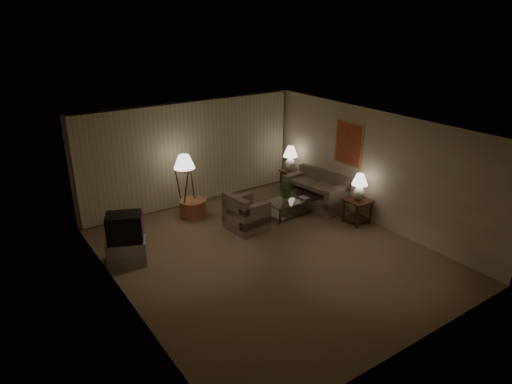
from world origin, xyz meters
TOP-DOWN VIEW (x-y plane):
  - ground at (0.00, 0.00)m, footprint 7.00×7.00m
  - room_shell at (0.02, 1.51)m, footprint 6.04×7.02m
  - sofa at (2.50, 1.40)m, footprint 1.80×1.19m
  - armchair at (0.29, 1.28)m, footprint 0.97×0.93m
  - side_table_near at (2.65, 0.05)m, footprint 0.55×0.55m
  - side_table_far at (2.65, 2.65)m, footprint 0.49×0.41m
  - table_lamp_near at (2.65, 0.05)m, footprint 0.38×0.38m
  - table_lamp_far at (2.65, 2.65)m, footprint 0.40×0.40m
  - coffee_table at (1.62, 1.30)m, footprint 1.23×0.67m
  - tv_cabinet at (-2.55, 1.34)m, footprint 1.13×1.05m
  - crt_tv at (-2.55, 1.34)m, footprint 1.03×0.98m
  - floor_lamp at (-0.54, 2.73)m, footprint 0.51×0.51m
  - ottoman at (-0.42, 2.62)m, footprint 0.74×0.74m
  - vase at (1.47, 1.30)m, footprint 0.18×0.18m
  - flowers at (1.47, 1.30)m, footprint 0.50×0.46m
  - book at (1.87, 1.20)m, footprint 0.18×0.24m

SIDE VIEW (x-z plane):
  - ground at x=0.00m, z-range 0.00..0.00m
  - ottoman at x=-0.42m, z-range 0.00..0.43m
  - tv_cabinet at x=-2.55m, z-range 0.00..0.50m
  - coffee_table at x=1.62m, z-range 0.07..0.49m
  - armchair at x=0.29m, z-range 0.00..0.71m
  - sofa at x=2.50m, z-range 0.00..0.71m
  - side_table_far at x=2.65m, z-range 0.10..0.70m
  - side_table_near at x=2.65m, z-range 0.11..0.71m
  - book at x=1.87m, z-range 0.41..0.43m
  - vase at x=1.47m, z-range 0.42..0.58m
  - crt_tv at x=-2.55m, z-range 0.50..1.08m
  - flowers at x=1.47m, z-range 0.58..1.07m
  - floor_lamp at x=-0.54m, z-range 0.04..1.61m
  - table_lamp_near at x=2.65m, z-range 0.66..1.31m
  - table_lamp_far at x=2.65m, z-range 0.66..1.36m
  - room_shell at x=0.02m, z-range 0.39..3.11m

